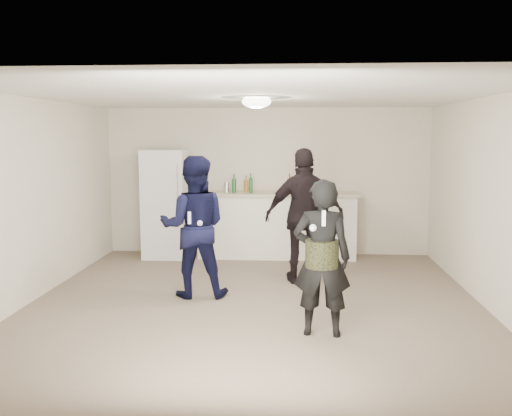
# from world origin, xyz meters

# --- Properties ---
(floor) EXTENTS (6.00, 6.00, 0.00)m
(floor) POSITION_xyz_m (0.00, 0.00, 0.00)
(floor) COLOR #6B5B4C
(floor) RESTS_ON ground
(ceiling) EXTENTS (6.00, 6.00, 0.00)m
(ceiling) POSITION_xyz_m (0.00, 0.00, 2.50)
(ceiling) COLOR silver
(ceiling) RESTS_ON wall_back
(wall_back) EXTENTS (6.00, 0.00, 6.00)m
(wall_back) POSITION_xyz_m (0.00, 3.00, 1.25)
(wall_back) COLOR beige
(wall_back) RESTS_ON floor
(wall_front) EXTENTS (6.00, 0.00, 6.00)m
(wall_front) POSITION_xyz_m (0.00, -3.00, 1.25)
(wall_front) COLOR beige
(wall_front) RESTS_ON floor
(wall_left) EXTENTS (0.00, 6.00, 6.00)m
(wall_left) POSITION_xyz_m (-2.75, 0.00, 1.25)
(wall_left) COLOR beige
(wall_left) RESTS_ON floor
(wall_right) EXTENTS (0.00, 6.00, 6.00)m
(wall_right) POSITION_xyz_m (2.75, 0.00, 1.25)
(wall_right) COLOR beige
(wall_right) RESTS_ON floor
(counter) EXTENTS (2.60, 0.56, 1.05)m
(counter) POSITION_xyz_m (0.18, 2.67, 0.53)
(counter) COLOR white
(counter) RESTS_ON floor
(counter_top) EXTENTS (2.68, 0.64, 0.04)m
(counter_top) POSITION_xyz_m (0.18, 2.67, 1.07)
(counter_top) COLOR beige
(counter_top) RESTS_ON counter
(fridge) EXTENTS (0.70, 0.70, 1.80)m
(fridge) POSITION_xyz_m (-1.68, 2.60, 0.90)
(fridge) COLOR white
(fridge) RESTS_ON floor
(fridge_handle) EXTENTS (0.02, 0.02, 0.60)m
(fridge_handle) POSITION_xyz_m (-1.40, 2.23, 1.30)
(fridge_handle) COLOR silver
(fridge_handle) RESTS_ON fridge
(ceiling_dome) EXTENTS (0.36, 0.36, 0.16)m
(ceiling_dome) POSITION_xyz_m (0.00, 0.30, 2.45)
(ceiling_dome) COLOR white
(ceiling_dome) RESTS_ON ceiling
(shaker) EXTENTS (0.08, 0.08, 0.17)m
(shaker) POSITION_xyz_m (-0.66, 2.66, 1.18)
(shaker) COLOR #BCBBC0
(shaker) RESTS_ON counter_top
(man) EXTENTS (0.93, 0.76, 1.79)m
(man) POSITION_xyz_m (-0.79, 0.28, 0.89)
(man) COLOR #0D0F39
(man) RESTS_ON floor
(woman) EXTENTS (0.61, 0.43, 1.61)m
(woman) POSITION_xyz_m (0.76, -1.05, 0.81)
(woman) COLOR black
(woman) RESTS_ON floor
(camo_shorts) EXTENTS (0.34, 0.34, 0.28)m
(camo_shorts) POSITION_xyz_m (0.76, -1.05, 0.85)
(camo_shorts) COLOR #343C1B
(camo_shorts) RESTS_ON woman
(spectator) EXTENTS (1.15, 0.62, 1.87)m
(spectator) POSITION_xyz_m (0.62, 1.05, 0.93)
(spectator) COLOR black
(spectator) RESTS_ON floor
(remote_man) EXTENTS (0.04, 0.04, 0.15)m
(remote_man) POSITION_xyz_m (-0.79, 0.00, 1.05)
(remote_man) COLOR white
(remote_man) RESTS_ON man
(nunchuk_man) EXTENTS (0.07, 0.07, 0.07)m
(nunchuk_man) POSITION_xyz_m (-0.67, 0.03, 0.98)
(nunchuk_man) COLOR white
(nunchuk_man) RESTS_ON man
(remote_woman) EXTENTS (0.04, 0.04, 0.15)m
(remote_woman) POSITION_xyz_m (0.76, -1.30, 1.25)
(remote_woman) COLOR white
(remote_woman) RESTS_ON woman
(nunchuk_woman) EXTENTS (0.07, 0.07, 0.07)m
(nunchuk_woman) POSITION_xyz_m (0.66, -1.27, 1.15)
(nunchuk_woman) COLOR white
(nunchuk_woman) RESTS_ON woman
(bottle_cluster) EXTENTS (1.38, 0.25, 0.25)m
(bottle_cluster) POSITION_xyz_m (-0.03, 2.68, 1.20)
(bottle_cluster) COLOR #956815
(bottle_cluster) RESTS_ON counter_top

